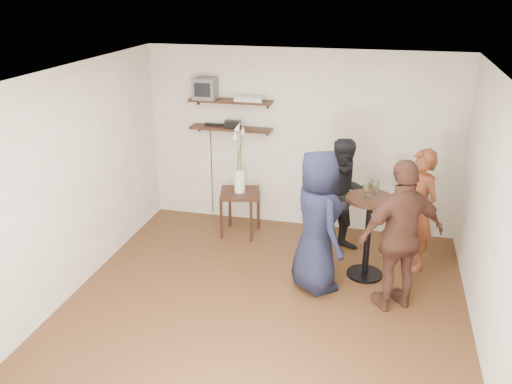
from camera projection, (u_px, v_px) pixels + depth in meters
room at (261, 207)px, 5.51m from camera, size 4.58×5.08×2.68m
shelf_upper at (231, 101)px, 7.68m from camera, size 1.20×0.25×0.04m
shelf_lower at (231, 128)px, 7.82m from camera, size 1.20×0.25×0.04m
crt_monitor at (206, 88)px, 7.70m from camera, size 0.32×0.30×0.30m
dvd_deck at (250, 99)px, 7.60m from camera, size 0.40×0.24×0.06m
radio at (233, 124)px, 7.79m from camera, size 0.22×0.10×0.10m
power_strip at (215, 124)px, 7.91m from camera, size 0.30×0.05×0.03m
side_table at (240, 199)px, 7.71m from camera, size 0.65×0.65×0.65m
vase_lilies at (239, 170)px, 7.55m from camera, size 0.20×0.20×1.03m
drinks_table at (368, 226)px, 6.54m from camera, size 0.58×0.58×1.05m
wine_glass_fl at (366, 186)px, 6.34m from camera, size 0.07×0.07×0.21m
wine_glass_fr at (377, 188)px, 6.32m from camera, size 0.07×0.07×0.20m
wine_glass_bl at (370, 184)px, 6.41m from camera, size 0.07×0.07×0.21m
wine_glass_br at (375, 186)px, 6.36m from camera, size 0.07×0.07×0.21m
person_plaid at (418, 210)px, 6.74m from camera, size 0.63×0.68×1.56m
person_dark at (345, 197)px, 7.14m from camera, size 0.96×0.89×1.57m
person_navy at (317, 222)px, 6.24m from camera, size 0.93×0.99×1.71m
person_brown at (401, 236)px, 5.85m from camera, size 1.09×0.89×1.74m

